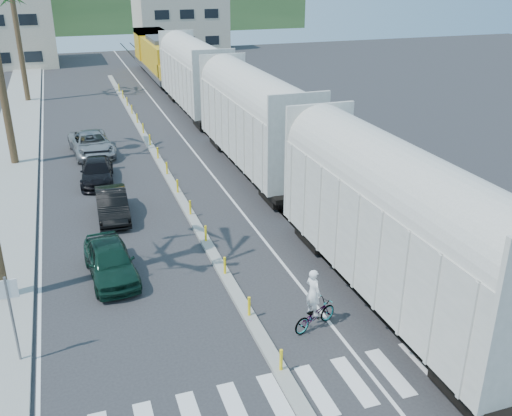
{
  "coord_description": "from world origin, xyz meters",
  "views": [
    {
      "loc": [
        -5.07,
        -13.61,
        11.17
      ],
      "look_at": [
        1.82,
        6.61,
        2.0
      ],
      "focal_mm": 40.0,
      "sensor_mm": 36.0,
      "label": 1
    }
  ],
  "objects_px": {
    "street_sign": "(10,308)",
    "car_second": "(112,204)",
    "car_lead": "(110,261)",
    "cyclist": "(314,310)"
  },
  "relations": [
    {
      "from": "street_sign",
      "to": "cyclist",
      "type": "distance_m",
      "value": 9.35
    },
    {
      "from": "street_sign",
      "to": "car_second",
      "type": "bearing_deg",
      "value": 69.51
    },
    {
      "from": "car_second",
      "to": "cyclist",
      "type": "relative_size",
      "value": 1.86
    },
    {
      "from": "car_lead",
      "to": "car_second",
      "type": "height_order",
      "value": "car_lead"
    },
    {
      "from": "street_sign",
      "to": "car_second",
      "type": "relative_size",
      "value": 0.73
    },
    {
      "from": "street_sign",
      "to": "cyclist",
      "type": "height_order",
      "value": "street_sign"
    },
    {
      "from": "car_lead",
      "to": "cyclist",
      "type": "xyz_separation_m",
      "value": [
        6.04,
        -5.56,
        -0.03
      ]
    },
    {
      "from": "street_sign",
      "to": "car_second",
      "type": "height_order",
      "value": "street_sign"
    },
    {
      "from": "street_sign",
      "to": "car_lead",
      "type": "distance_m",
      "value": 5.56
    },
    {
      "from": "cyclist",
      "to": "street_sign",
      "type": "bearing_deg",
      "value": 61.91
    }
  ]
}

